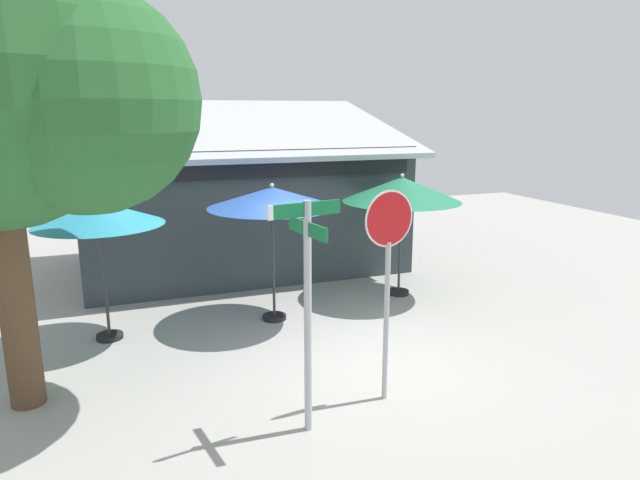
{
  "coord_description": "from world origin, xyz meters",
  "views": [
    {
      "loc": [
        -3.43,
        -7.55,
        3.77
      ],
      "look_at": [
        -0.16,
        1.2,
        1.6
      ],
      "focal_mm": 31.17,
      "sensor_mm": 36.0,
      "label": 1
    }
  ],
  "objects_px": {
    "stop_sign": "(388,259)",
    "patio_umbrella_teal_left": "(99,215)",
    "shade_tree": "(11,77)",
    "street_sign_post": "(307,294)",
    "patio_umbrella_royal_blue_center": "(272,198)",
    "patio_umbrella_forest_green_right": "(402,190)"
  },
  "relations": [
    {
      "from": "patio_umbrella_forest_green_right",
      "to": "shade_tree",
      "type": "bearing_deg",
      "value": -159.58
    },
    {
      "from": "stop_sign",
      "to": "street_sign_post",
      "type": "bearing_deg",
      "value": -163.89
    },
    {
      "from": "stop_sign",
      "to": "patio_umbrella_teal_left",
      "type": "relative_size",
      "value": 1.16
    },
    {
      "from": "patio_umbrella_royal_blue_center",
      "to": "stop_sign",
      "type": "bearing_deg",
      "value": -80.06
    },
    {
      "from": "stop_sign",
      "to": "shade_tree",
      "type": "height_order",
      "value": "shade_tree"
    },
    {
      "from": "patio_umbrella_teal_left",
      "to": "patio_umbrella_forest_green_right",
      "type": "bearing_deg",
      "value": 3.81
    },
    {
      "from": "shade_tree",
      "to": "patio_umbrella_royal_blue_center",
      "type": "bearing_deg",
      "value": 28.0
    },
    {
      "from": "street_sign_post",
      "to": "patio_umbrella_royal_blue_center",
      "type": "bearing_deg",
      "value": 80.36
    },
    {
      "from": "patio_umbrella_forest_green_right",
      "to": "shade_tree",
      "type": "relative_size",
      "value": 0.41
    },
    {
      "from": "street_sign_post",
      "to": "patio_umbrella_forest_green_right",
      "type": "distance_m",
      "value": 5.45
    },
    {
      "from": "stop_sign",
      "to": "shade_tree",
      "type": "xyz_separation_m",
      "value": [
        -4.21,
        1.41,
        2.21
      ]
    },
    {
      "from": "street_sign_post",
      "to": "patio_umbrella_teal_left",
      "type": "distance_m",
      "value": 4.42
    },
    {
      "from": "patio_umbrella_royal_blue_center",
      "to": "patio_umbrella_forest_green_right",
      "type": "bearing_deg",
      "value": 9.66
    },
    {
      "from": "patio_umbrella_forest_green_right",
      "to": "patio_umbrella_teal_left",
      "type": "bearing_deg",
      "value": -176.19
    },
    {
      "from": "street_sign_post",
      "to": "shade_tree",
      "type": "distance_m",
      "value": 4.24
    },
    {
      "from": "street_sign_post",
      "to": "stop_sign",
      "type": "height_order",
      "value": "stop_sign"
    },
    {
      "from": "patio_umbrella_teal_left",
      "to": "shade_tree",
      "type": "relative_size",
      "value": 0.39
    },
    {
      "from": "street_sign_post",
      "to": "stop_sign",
      "type": "xyz_separation_m",
      "value": [
        1.21,
        0.35,
        0.21
      ]
    },
    {
      "from": "stop_sign",
      "to": "patio_umbrella_royal_blue_center",
      "type": "xyz_separation_m",
      "value": [
        -0.58,
        3.33,
        0.32
      ]
    },
    {
      "from": "patio_umbrella_royal_blue_center",
      "to": "shade_tree",
      "type": "relative_size",
      "value": 0.41
    },
    {
      "from": "stop_sign",
      "to": "patio_umbrella_teal_left",
      "type": "xyz_separation_m",
      "value": [
        -3.46,
        3.44,
        0.2
      ]
    },
    {
      "from": "patio_umbrella_teal_left",
      "to": "shade_tree",
      "type": "distance_m",
      "value": 2.96
    }
  ]
}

